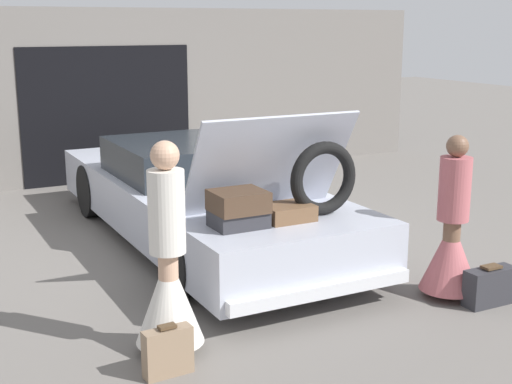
# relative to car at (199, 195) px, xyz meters

# --- Properties ---
(ground_plane) EXTENTS (40.00, 40.00, 0.00)m
(ground_plane) POSITION_rel_car_xyz_m (0.00, 0.01, -0.55)
(ground_plane) COLOR slate
(garage_wall_back) EXTENTS (12.00, 0.14, 2.80)m
(garage_wall_back) POSITION_rel_car_xyz_m (0.00, 3.82, 0.84)
(garage_wall_back) COLOR slate
(garage_wall_back) RESTS_ON ground_plane
(car) EXTENTS (1.97, 5.49, 1.74)m
(car) POSITION_rel_car_xyz_m (0.00, 0.00, 0.00)
(car) COLOR #B2B7C6
(car) RESTS_ON ground_plane
(person_left) EXTENTS (0.54, 0.54, 1.70)m
(person_left) POSITION_rel_car_xyz_m (-1.39, -2.67, 0.06)
(person_left) COLOR tan
(person_left) RESTS_ON ground_plane
(person_right) EXTENTS (0.56, 0.56, 1.56)m
(person_right) POSITION_rel_car_xyz_m (1.39, -2.79, 0.01)
(person_right) COLOR brown
(person_right) RESTS_ON ground_plane
(suitcase_beside_left_person) EXTENTS (0.38, 0.15, 0.40)m
(suitcase_beside_left_person) POSITION_rel_car_xyz_m (-1.55, -3.04, -0.37)
(suitcase_beside_left_person) COLOR #8C7259
(suitcase_beside_left_person) RESTS_ON ground_plane
(suitcase_beside_right_person) EXTENTS (0.51, 0.19, 0.38)m
(suitcase_beside_right_person) POSITION_rel_car_xyz_m (1.59, -3.13, -0.38)
(suitcase_beside_right_person) COLOR #2D2D33
(suitcase_beside_right_person) RESTS_ON ground_plane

